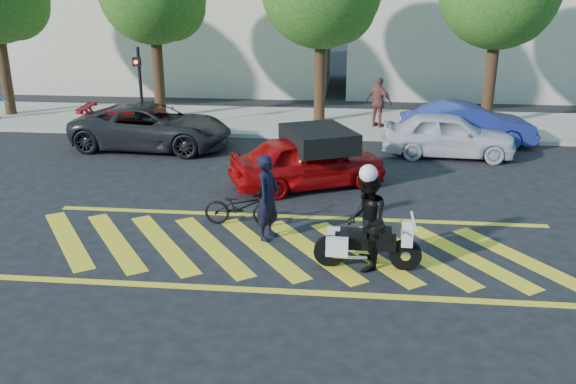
# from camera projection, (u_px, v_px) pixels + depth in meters

# --- Properties ---
(ground) EXTENTS (90.00, 90.00, 0.00)m
(ground) POSITION_uv_depth(u_px,v_px,m) (289.00, 249.00, 13.22)
(ground) COLOR black
(ground) RESTS_ON ground
(sidewalk) EXTENTS (60.00, 5.00, 0.15)m
(sidewalk) POSITION_uv_depth(u_px,v_px,m) (319.00, 122.00, 24.46)
(sidewalk) COLOR #9E998E
(sidewalk) RESTS_ON ground
(crosswalk) EXTENTS (12.33, 4.00, 0.01)m
(crosswalk) POSITION_uv_depth(u_px,v_px,m) (287.00, 249.00, 13.23)
(crosswalk) COLOR yellow
(crosswalk) RESTS_ON ground
(signal_pole) EXTENTS (0.28, 0.43, 3.20)m
(signal_pole) POSITION_uv_depth(u_px,v_px,m) (140.00, 83.00, 22.35)
(signal_pole) COLOR black
(signal_pole) RESTS_ON ground
(officer_bike) EXTENTS (0.65, 0.82, 1.95)m
(officer_bike) POSITION_uv_depth(u_px,v_px,m) (268.00, 198.00, 13.46)
(officer_bike) COLOR black
(officer_bike) RESTS_ON ground
(bicycle) EXTENTS (1.75, 0.62, 0.92)m
(bicycle) POSITION_uv_depth(u_px,v_px,m) (241.00, 207.00, 14.37)
(bicycle) COLOR black
(bicycle) RESTS_ON ground
(police_motorcycle) EXTENTS (2.17, 0.69, 0.96)m
(police_motorcycle) POSITION_uv_depth(u_px,v_px,m) (366.00, 244.00, 12.22)
(police_motorcycle) COLOR black
(police_motorcycle) RESTS_ON ground
(officer_moto) EXTENTS (0.78, 0.99, 2.01)m
(officer_moto) POSITION_uv_depth(u_px,v_px,m) (366.00, 221.00, 12.06)
(officer_moto) COLOR black
(officer_moto) RESTS_ON ground
(red_convertible) EXTENTS (4.67, 3.40, 1.48)m
(red_convertible) POSITION_uv_depth(u_px,v_px,m) (308.00, 161.00, 16.95)
(red_convertible) COLOR #9E0709
(red_convertible) RESTS_ON ground
(parked_left) EXTENTS (4.49, 2.09, 1.27)m
(parked_left) POSITION_uv_depth(u_px,v_px,m) (144.00, 122.00, 22.01)
(parked_left) COLOR #9D0910
(parked_left) RESTS_ON ground
(parked_mid_left) EXTENTS (5.53, 2.81, 1.50)m
(parked_mid_left) POSITION_uv_depth(u_px,v_px,m) (152.00, 127.00, 20.82)
(parked_mid_left) COLOR black
(parked_mid_left) RESTS_ON ground
(parked_mid_right) EXTENTS (4.35, 1.98, 1.45)m
(parked_mid_right) POSITION_uv_depth(u_px,v_px,m) (449.00, 135.00, 19.87)
(parked_mid_right) COLOR silver
(parked_mid_right) RESTS_ON ground
(parked_right) EXTENTS (4.67, 2.07, 1.49)m
(parked_right) POSITION_uv_depth(u_px,v_px,m) (468.00, 125.00, 21.09)
(parked_right) COLOR navy
(parked_right) RESTS_ON ground
(pedestrian_right) EXTENTS (1.18, 1.02, 1.90)m
(pedestrian_right) POSITION_uv_depth(u_px,v_px,m) (379.00, 102.00, 23.11)
(pedestrian_right) COLOR brown
(pedestrian_right) RESTS_ON sidewalk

